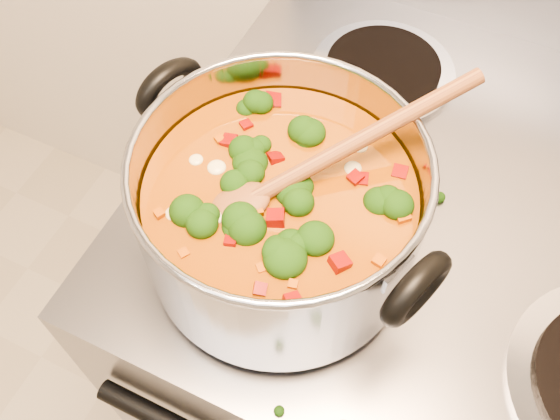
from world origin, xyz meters
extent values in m
cube|color=gray|center=(0.07, 1.16, 0.46)|extent=(0.75, 0.66, 0.92)
cylinder|color=#A5A5AD|center=(-0.11, 1.01, 0.92)|extent=(0.23, 0.23, 0.01)
cylinder|color=black|center=(-0.11, 1.01, 0.93)|extent=(0.18, 0.18, 0.01)
cylinder|color=#A5A5AD|center=(-0.11, 1.31, 0.92)|extent=(0.19, 0.19, 0.01)
cylinder|color=black|center=(-0.11, 1.31, 0.93)|extent=(0.15, 0.15, 0.01)
cylinder|color=#A5A6AD|center=(-0.12, 1.00, 1.01)|extent=(0.27, 0.27, 0.15)
torus|color=#A5A6AD|center=(-0.12, 1.00, 1.08)|extent=(0.27, 0.27, 0.01)
cylinder|color=#9B5D0E|center=(-0.12, 1.00, 0.99)|extent=(0.26, 0.26, 0.11)
torus|color=black|center=(-0.26, 1.06, 1.06)|extent=(0.05, 0.08, 0.08)
torus|color=black|center=(0.03, 0.95, 1.06)|extent=(0.05, 0.08, 0.08)
ellipsoid|color=black|center=(-0.21, 0.98, 1.04)|extent=(0.04, 0.04, 0.03)
ellipsoid|color=black|center=(-0.08, 1.08, 1.04)|extent=(0.04, 0.04, 0.03)
ellipsoid|color=black|center=(-0.17, 0.96, 1.04)|extent=(0.04, 0.04, 0.03)
ellipsoid|color=black|center=(-0.02, 1.05, 1.04)|extent=(0.04, 0.04, 0.03)
ellipsoid|color=black|center=(-0.17, 1.09, 1.04)|extent=(0.04, 0.04, 0.03)
ellipsoid|color=black|center=(-0.07, 0.99, 1.04)|extent=(0.04, 0.04, 0.03)
ellipsoid|color=black|center=(-0.07, 0.95, 1.04)|extent=(0.04, 0.04, 0.03)
ellipsoid|color=black|center=(-0.21, 1.05, 1.04)|extent=(0.04, 0.04, 0.03)
ellipsoid|color=black|center=(-0.14, 1.05, 1.04)|extent=(0.04, 0.04, 0.03)
ellipsoid|color=black|center=(-0.07, 1.00, 1.04)|extent=(0.04, 0.04, 0.03)
ellipsoid|color=black|center=(-0.10, 0.90, 1.04)|extent=(0.04, 0.04, 0.03)
ellipsoid|color=maroon|center=(-0.06, 0.99, 1.04)|extent=(0.01, 0.01, 0.01)
ellipsoid|color=maroon|center=(-0.23, 1.04, 1.04)|extent=(0.01, 0.01, 0.01)
ellipsoid|color=maroon|center=(-0.20, 0.93, 1.04)|extent=(0.01, 0.01, 0.01)
ellipsoid|color=maroon|center=(-0.06, 1.03, 1.04)|extent=(0.01, 0.01, 0.01)
ellipsoid|color=maroon|center=(-0.15, 1.10, 1.04)|extent=(0.01, 0.01, 0.01)
ellipsoid|color=maroon|center=(-0.18, 1.06, 1.04)|extent=(0.01, 0.01, 0.01)
ellipsoid|color=maroon|center=(-0.20, 0.93, 1.04)|extent=(0.01, 0.01, 0.01)
ellipsoid|color=maroon|center=(-0.16, 0.95, 1.04)|extent=(0.01, 0.01, 0.01)
ellipsoid|color=maroon|center=(-0.08, 0.90, 1.04)|extent=(0.01, 0.01, 0.01)
ellipsoid|color=maroon|center=(-0.16, 0.98, 1.04)|extent=(0.01, 0.01, 0.01)
ellipsoid|color=maroon|center=(-0.02, 0.97, 1.04)|extent=(0.01, 0.01, 0.01)
ellipsoid|color=maroon|center=(-0.18, 0.99, 1.04)|extent=(0.01, 0.01, 0.01)
ellipsoid|color=maroon|center=(-0.15, 0.97, 1.04)|extent=(0.01, 0.01, 0.01)
ellipsoid|color=maroon|center=(-0.14, 0.90, 1.04)|extent=(0.01, 0.01, 0.01)
ellipsoid|color=#A14708|center=(-0.15, 1.08, 1.04)|extent=(0.01, 0.01, 0.01)
ellipsoid|color=#A14708|center=(-0.17, 0.92, 1.04)|extent=(0.01, 0.01, 0.01)
ellipsoid|color=#A14708|center=(-0.16, 1.08, 1.04)|extent=(0.01, 0.01, 0.01)
ellipsoid|color=#A14708|center=(-0.19, 1.07, 1.04)|extent=(0.01, 0.01, 0.01)
ellipsoid|color=#A14708|center=(-0.18, 0.93, 1.04)|extent=(0.01, 0.01, 0.01)
ellipsoid|color=#A14708|center=(-0.14, 1.00, 1.04)|extent=(0.01, 0.01, 0.01)
ellipsoid|color=#A14708|center=(-0.05, 0.99, 1.04)|extent=(0.01, 0.01, 0.01)
ellipsoid|color=#A14708|center=(-0.20, 1.01, 1.04)|extent=(0.01, 0.01, 0.01)
ellipsoid|color=beige|center=(-0.19, 0.94, 1.04)|extent=(0.02, 0.02, 0.01)
ellipsoid|color=beige|center=(-0.15, 1.09, 1.04)|extent=(0.02, 0.02, 0.01)
ellipsoid|color=beige|center=(-0.10, 0.91, 1.04)|extent=(0.02, 0.02, 0.01)
ellipsoid|color=beige|center=(-0.03, 0.95, 1.04)|extent=(0.02, 0.02, 0.01)
ellipsoid|color=beige|center=(-0.11, 1.11, 1.04)|extent=(0.02, 0.02, 0.01)
ellipsoid|color=beige|center=(-0.21, 0.95, 1.04)|extent=(0.02, 0.02, 0.01)
ellipsoid|color=beige|center=(-0.16, 0.93, 1.04)|extent=(0.02, 0.02, 0.01)
ellipsoid|color=brown|center=(-0.15, 0.97, 1.04)|extent=(0.08, 0.09, 0.04)
cylinder|color=brown|center=(-0.07, 1.06, 1.08)|extent=(0.17, 0.20, 0.08)
ellipsoid|color=black|center=(-0.06, 0.85, 0.92)|extent=(0.01, 0.01, 0.01)
ellipsoid|color=black|center=(0.04, 1.11, 0.92)|extent=(0.01, 0.01, 0.01)
ellipsoid|color=black|center=(-0.10, 1.19, 0.92)|extent=(0.01, 0.01, 0.01)
ellipsoid|color=black|center=(-0.09, 0.85, 0.92)|extent=(0.01, 0.01, 0.01)
ellipsoid|color=black|center=(-0.27, 1.18, 0.92)|extent=(0.01, 0.01, 0.01)
camera|label=1|loc=(0.02, 0.71, 1.51)|focal=40.00mm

